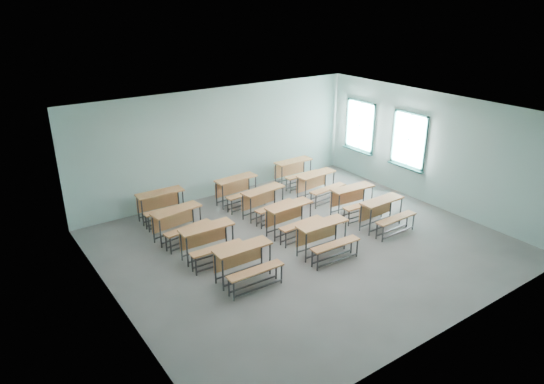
% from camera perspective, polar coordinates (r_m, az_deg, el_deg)
% --- Properties ---
extents(room, '(9.04, 8.04, 3.24)m').
position_cam_1_polar(room, '(11.24, 4.26, 1.21)').
color(room, slate).
rests_on(room, ground).
extents(desk_unit_r0c0, '(1.26, 0.86, 0.78)m').
position_cam_1_polar(desk_unit_r0c0, '(10.16, -3.11, -7.91)').
color(desk_unit_r0c0, '#B77542').
rests_on(desk_unit_r0c0, ground).
extents(desk_unit_r0c1, '(1.28, 0.88, 0.78)m').
position_cam_1_polar(desk_unit_r0c1, '(11.20, 6.24, -4.99)').
color(desk_unit_r0c1, '#B77542').
rests_on(desk_unit_r0c1, ground).
extents(desk_unit_r0c2, '(1.26, 0.86, 0.78)m').
position_cam_1_polar(desk_unit_r0c2, '(12.67, 13.11, -2.10)').
color(desk_unit_r0c2, '#B77542').
rests_on(desk_unit_r0c2, ground).
extents(desk_unit_r1c0, '(1.27, 0.88, 0.78)m').
position_cam_1_polar(desk_unit_r1c0, '(11.05, -7.39, -5.43)').
color(desk_unit_r1c0, '#B77542').
rests_on(desk_unit_r1c0, ground).
extents(desk_unit_r1c1, '(1.27, 0.88, 0.78)m').
position_cam_1_polar(desk_unit_r1c1, '(12.07, 2.34, -2.76)').
color(desk_unit_r1c1, '#B77542').
rests_on(desk_unit_r1c1, ground).
extents(desk_unit_r1c2, '(1.31, 0.93, 0.78)m').
position_cam_1_polar(desk_unit_r1c2, '(13.31, 9.70, -0.61)').
color(desk_unit_r1c2, '#B77542').
rests_on(desk_unit_r1c2, ground).
extents(desk_unit_r2c0, '(1.35, 0.99, 0.78)m').
position_cam_1_polar(desk_unit_r2c0, '(12.03, -10.83, -3.27)').
color(desk_unit_r2c0, '#B77542').
rests_on(desk_unit_r2c0, ground).
extents(desk_unit_r2c1, '(1.33, 0.97, 0.78)m').
position_cam_1_polar(desk_unit_r2c1, '(13.01, -0.73, -0.83)').
color(desk_unit_r2c1, '#B77542').
rests_on(desk_unit_r2c1, ground).
extents(desk_unit_r2c2, '(1.31, 0.93, 0.78)m').
position_cam_1_polar(desk_unit_r2c2, '(14.22, 5.51, 1.14)').
color(desk_unit_r2c2, '#B77542').
rests_on(desk_unit_r2c2, ground).
extents(desk_unit_r3c0, '(1.27, 0.87, 0.78)m').
position_cam_1_polar(desk_unit_r3c0, '(13.14, -12.80, -1.17)').
color(desk_unit_r3c0, '#B77542').
rests_on(desk_unit_r3c0, ground).
extents(desk_unit_r3c1, '(1.30, 0.91, 0.78)m').
position_cam_1_polar(desk_unit_r3c1, '(13.84, -3.97, 0.57)').
color(desk_unit_r3c1, '#B77542').
rests_on(desk_unit_r3c1, ground).
extents(desk_unit_r3c2, '(1.25, 0.84, 0.78)m').
position_cam_1_polar(desk_unit_r3c2, '(15.27, 2.78, 2.71)').
color(desk_unit_r3c2, '#B77542').
rests_on(desk_unit_r3c2, ground).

